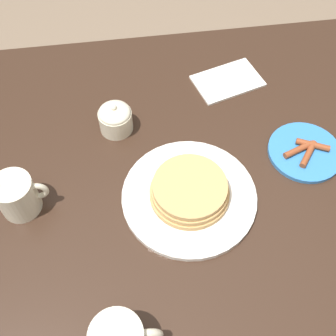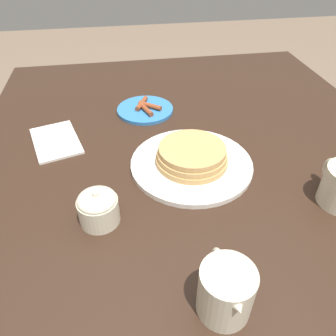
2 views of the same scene
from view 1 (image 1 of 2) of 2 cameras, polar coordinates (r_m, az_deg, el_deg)
ground_plane at (r=1.58m, az=0.99°, el=-18.56°), size 8.00×8.00×0.00m
dining_table at (r=0.97m, az=1.55°, el=-8.31°), size 1.41×1.09×0.76m
pancake_plate at (r=0.87m, az=2.92°, el=-3.43°), size 0.28×0.28×0.05m
side_plate_bacon at (r=0.99m, az=18.06°, el=2.14°), size 0.16×0.16×0.02m
creamer_pitcher at (r=0.89m, az=-19.89°, el=-3.50°), size 0.12×0.08×0.10m
sugar_bowl at (r=0.97m, az=-7.15°, el=6.71°), size 0.08×0.08×0.08m
napkin at (r=1.10m, az=8.08°, el=11.60°), size 0.19×0.15×0.01m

